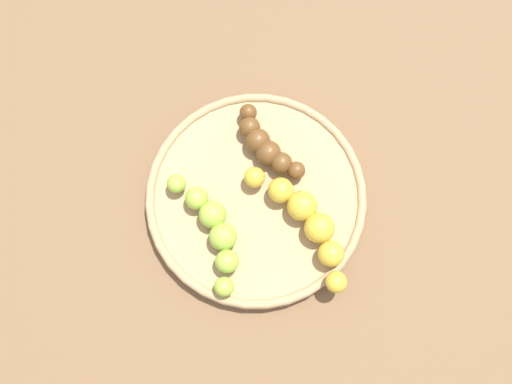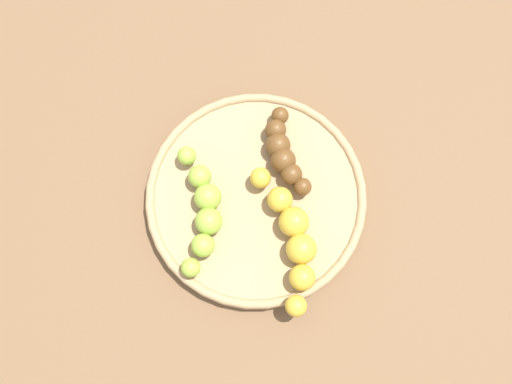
# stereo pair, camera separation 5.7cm
# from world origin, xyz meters

# --- Properties ---
(ground_plane) EXTENTS (2.40, 2.40, 0.00)m
(ground_plane) POSITION_xyz_m (0.00, 0.00, 0.00)
(ground_plane) COLOR brown
(fruit_bowl) EXTENTS (0.24, 0.24, 0.02)m
(fruit_bowl) POSITION_xyz_m (0.00, 0.00, 0.01)
(fruit_bowl) COLOR #A08259
(fruit_bowl) RESTS_ON ground_plane
(banana_spotted) EXTENTS (0.10, 0.14, 0.03)m
(banana_spotted) POSITION_xyz_m (-0.05, 0.04, 0.04)
(banana_spotted) COLOR gold
(banana_spotted) RESTS_ON fruit_bowl
(banana_overripe) EXTENTS (0.07, 0.09, 0.03)m
(banana_overripe) POSITION_xyz_m (-0.02, -0.05, 0.03)
(banana_overripe) COLOR #593819
(banana_overripe) RESTS_ON fruit_bowl
(banana_green) EXTENTS (0.07, 0.14, 0.03)m
(banana_green) POSITION_xyz_m (0.05, 0.03, 0.03)
(banana_green) COLOR #8CAD38
(banana_green) RESTS_ON fruit_bowl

